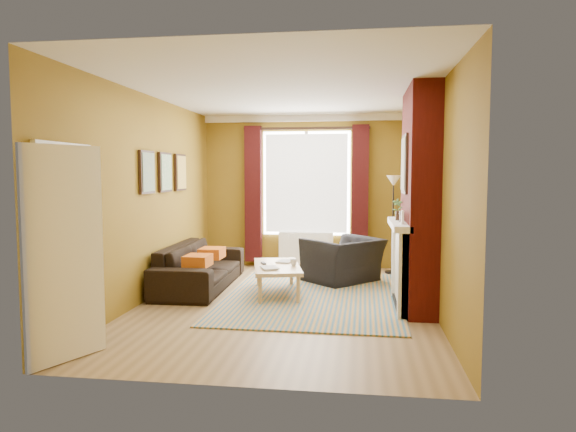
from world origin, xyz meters
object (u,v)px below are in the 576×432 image
(armchair, at_px, (343,260))
(floor_lamp, at_px, (393,196))
(coffee_table, at_px, (277,268))
(sofa, at_px, (201,266))
(wicker_stool, at_px, (334,263))

(armchair, distance_m, floor_lamp, 1.56)
(armchair, distance_m, coffee_table, 1.32)
(coffee_table, distance_m, floor_lamp, 2.70)
(armchair, relative_size, floor_lamp, 0.64)
(sofa, height_order, armchair, armchair)
(sofa, relative_size, armchair, 2.09)
(armchair, bearing_deg, sofa, -28.98)
(coffee_table, bearing_deg, floor_lamp, 34.12)
(sofa, xyz_separation_m, armchair, (2.14, 0.66, 0.02))
(armchair, xyz_separation_m, coffee_table, (-0.91, -0.96, 0.03))
(armchair, bearing_deg, wicker_stool, -120.63)
(armchair, relative_size, coffee_table, 0.79)
(coffee_table, bearing_deg, armchair, 34.14)
(sofa, bearing_deg, floor_lamp, -63.89)
(sofa, height_order, wicker_stool, sofa)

